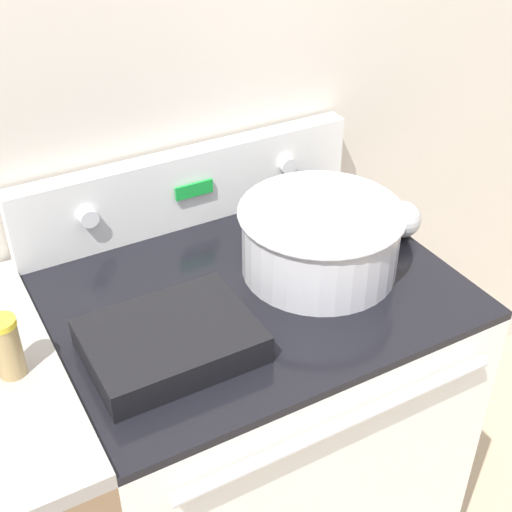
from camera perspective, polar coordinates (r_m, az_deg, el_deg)
kitchen_wall at (r=1.58m, az=-6.82°, el=13.49°), size 8.00×0.05×2.50m
stove_range at (r=1.77m, az=-0.32°, el=-14.70°), size 0.81×0.67×0.94m
control_panel at (r=1.62m, az=-5.43°, el=5.51°), size 0.81×0.07×0.18m
mixing_bowl at (r=1.46m, az=5.16°, el=1.60°), size 0.34×0.34×0.15m
casserole_dish at (r=1.28m, az=-6.87°, el=-6.62°), size 0.30×0.22×0.06m
ladle at (r=1.63m, az=11.36°, el=3.01°), size 0.08×0.33×0.08m
spice_jar_yellow_cap at (r=1.27m, az=-19.30°, el=-6.87°), size 0.05×0.05×0.12m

